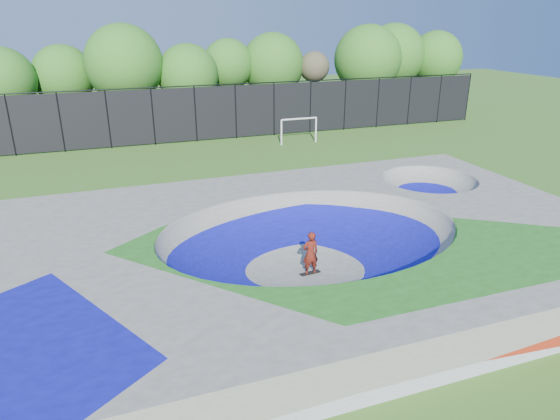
# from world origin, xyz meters

# --- Properties ---
(ground) EXTENTS (120.00, 120.00, 0.00)m
(ground) POSITION_xyz_m (0.00, 0.00, 0.00)
(ground) COLOR #35621B
(ground) RESTS_ON ground
(skate_deck) EXTENTS (22.00, 14.00, 1.50)m
(skate_deck) POSITION_xyz_m (0.00, 0.00, 0.75)
(skate_deck) COLOR gray
(skate_deck) RESTS_ON ground
(skater) EXTENTS (0.59, 0.39, 1.61)m
(skater) POSITION_xyz_m (-0.26, -0.60, 0.81)
(skater) COLOR #AB240D
(skater) RESTS_ON ground
(skateboard) EXTENTS (0.80, 0.30, 0.05)m
(skateboard) POSITION_xyz_m (-0.26, -0.60, 0.03)
(skateboard) COLOR black
(skateboard) RESTS_ON ground
(soccer_goal) EXTENTS (2.79, 0.12, 1.84)m
(soccer_goal) POSITION_xyz_m (6.79, 17.87, 1.27)
(soccer_goal) COLOR silver
(soccer_goal) RESTS_ON ground
(fence) EXTENTS (48.09, 0.09, 4.04)m
(fence) POSITION_xyz_m (0.00, 21.00, 2.10)
(fence) COLOR black
(fence) RESTS_ON ground
(treeline) EXTENTS (52.19, 7.82, 8.37)m
(treeline) POSITION_xyz_m (0.96, 26.02, 4.92)
(treeline) COLOR #4C3526
(treeline) RESTS_ON ground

